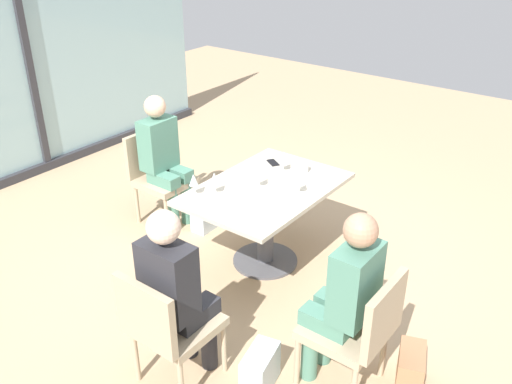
# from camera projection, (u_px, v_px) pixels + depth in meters

# --- Properties ---
(ground_plane) EXTENTS (12.00, 12.00, 0.00)m
(ground_plane) POSITION_uv_depth(u_px,v_px,m) (265.00, 261.00, 4.84)
(ground_plane) COLOR tan
(window_wall_backdrop) EXTENTS (4.83, 0.10, 2.70)m
(window_wall_backdrop) POSITION_uv_depth(u_px,v_px,m) (28.00, 67.00, 5.99)
(window_wall_backdrop) COLOR #93B7BC
(window_wall_backdrop) RESTS_ON ground_plane
(dining_table_main) EXTENTS (1.34, 0.92, 0.73)m
(dining_table_main) POSITION_uv_depth(u_px,v_px,m) (266.00, 206.00, 4.58)
(dining_table_main) COLOR #BCB29E
(dining_table_main) RESTS_ON ground_plane
(chair_near_window) EXTENTS (0.46, 0.51, 0.87)m
(chair_near_window) POSITION_uv_depth(u_px,v_px,m) (157.00, 172.00, 5.30)
(chair_near_window) COLOR tan
(chair_near_window) RESTS_ON ground_plane
(chair_side_end) EXTENTS (0.50, 0.46, 0.87)m
(chair_side_end) POSITION_uv_depth(u_px,v_px,m) (166.00, 324.00, 3.37)
(chair_side_end) COLOR tan
(chair_side_end) RESTS_ON ground_plane
(chair_front_left) EXTENTS (0.46, 0.50, 0.87)m
(chair_front_left) POSITION_uv_depth(u_px,v_px,m) (358.00, 327.00, 3.35)
(chair_front_left) COLOR tan
(chair_front_left) RESTS_ON ground_plane
(person_near_window) EXTENTS (0.34, 0.39, 1.26)m
(person_near_window) POSITION_uv_depth(u_px,v_px,m) (164.00, 155.00, 5.14)
(person_near_window) COLOR #4C7F6B
(person_near_window) RESTS_ON ground_plane
(person_side_end) EXTENTS (0.39, 0.34, 1.26)m
(person_side_end) POSITION_uv_depth(u_px,v_px,m) (176.00, 288.00, 3.35)
(person_side_end) COLOR #28282D
(person_side_end) RESTS_ON ground_plane
(person_front_left) EXTENTS (0.34, 0.39, 1.26)m
(person_front_left) POSITION_uv_depth(u_px,v_px,m) (345.00, 293.00, 3.31)
(person_front_left) COLOR #4C7F6B
(person_front_left) RESTS_ON ground_plane
(wine_glass_0) EXTENTS (0.07, 0.07, 0.18)m
(wine_glass_0) POSITION_uv_depth(u_px,v_px,m) (299.00, 179.00, 4.33)
(wine_glass_0) COLOR silver
(wine_glass_0) RESTS_ON dining_table_main
(wine_glass_1) EXTENTS (0.07, 0.07, 0.18)m
(wine_glass_1) POSITION_uv_depth(u_px,v_px,m) (259.00, 173.00, 4.43)
(wine_glass_1) COLOR silver
(wine_glass_1) RESTS_ON dining_table_main
(wine_glass_2) EXTENTS (0.07, 0.07, 0.18)m
(wine_glass_2) POSITION_uv_depth(u_px,v_px,m) (283.00, 158.00, 4.69)
(wine_glass_2) COLOR silver
(wine_glass_2) RESTS_ON dining_table_main
(wine_glass_3) EXTENTS (0.07, 0.07, 0.18)m
(wine_glass_3) POSITION_uv_depth(u_px,v_px,m) (194.00, 180.00, 4.30)
(wine_glass_3) COLOR silver
(wine_glass_3) RESTS_ON dining_table_main
(wine_glass_4) EXTENTS (0.07, 0.07, 0.18)m
(wine_glass_4) POSITION_uv_depth(u_px,v_px,m) (214.00, 179.00, 4.33)
(wine_glass_4) COLOR silver
(wine_glass_4) RESTS_ON dining_table_main
(coffee_cup) EXTENTS (0.08, 0.08, 0.09)m
(coffee_cup) POSITION_uv_depth(u_px,v_px,m) (304.00, 167.00, 4.73)
(coffee_cup) COLOR white
(coffee_cup) RESTS_ON dining_table_main
(cell_phone_on_table) EXTENTS (0.14, 0.16, 0.01)m
(cell_phone_on_table) POSITION_uv_depth(u_px,v_px,m) (273.00, 163.00, 4.91)
(cell_phone_on_table) COLOR black
(cell_phone_on_table) RESTS_ON dining_table_main
(handbag_0) EXTENTS (0.31, 0.17, 0.28)m
(handbag_0) POSITION_uv_depth(u_px,v_px,m) (207.00, 215.00, 5.28)
(handbag_0) COLOR silver
(handbag_0) RESTS_ON ground_plane
(handbag_1) EXTENTS (0.33, 0.22, 0.28)m
(handbag_1) POSITION_uv_depth(u_px,v_px,m) (260.00, 370.00, 3.52)
(handbag_1) COLOR silver
(handbag_1) RESTS_ON ground_plane
(handbag_2) EXTENTS (0.34, 0.25, 0.28)m
(handbag_2) POSITION_uv_depth(u_px,v_px,m) (410.00, 370.00, 3.52)
(handbag_2) COLOR #A3704C
(handbag_2) RESTS_ON ground_plane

